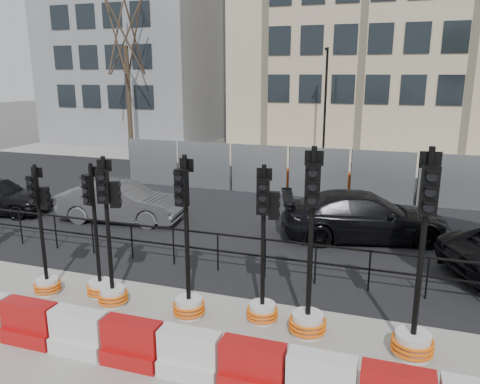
% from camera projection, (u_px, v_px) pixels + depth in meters
% --- Properties ---
extents(ground, '(120.00, 120.00, 0.00)m').
position_uv_depth(ground, '(199.00, 292.00, 10.49)').
color(ground, '#51514C').
rests_on(ground, ground).
extents(sidewalk_near, '(40.00, 6.00, 0.02)m').
position_uv_depth(sidewalk_near, '(127.00, 370.00, 7.72)').
color(sidewalk_near, gray).
rests_on(sidewalk_near, ground).
extents(road, '(40.00, 14.00, 0.03)m').
position_uv_depth(road, '(275.00, 209.00, 16.92)').
color(road, black).
rests_on(road, ground).
extents(sidewalk_far, '(40.00, 4.00, 0.02)m').
position_uv_depth(sidewalk_far, '(316.00, 164.00, 25.21)').
color(sidewalk_far, gray).
rests_on(sidewalk_far, ground).
extents(building_grey, '(11.00, 9.06, 14.00)m').
position_uv_depth(building_grey, '(137.00, 41.00, 33.25)').
color(building_grey, gray).
rests_on(building_grey, ground).
extents(building_cream, '(15.00, 10.06, 18.00)m').
position_uv_depth(building_cream, '(372.00, 0.00, 27.90)').
color(building_cream, beige).
rests_on(building_cream, ground).
extents(kerb_railing, '(18.00, 0.04, 1.00)m').
position_uv_depth(kerb_railing, '(218.00, 245.00, 11.42)').
color(kerb_railing, black).
rests_on(kerb_railing, ground).
extents(heras_fencing, '(14.33, 1.72, 2.00)m').
position_uv_depth(heras_fencing, '(306.00, 176.00, 19.23)').
color(heras_fencing, '#94979C').
rests_on(heras_fencing, ground).
extents(lamp_post_far, '(0.12, 0.56, 6.00)m').
position_uv_depth(lamp_post_far, '(325.00, 105.00, 23.33)').
color(lamp_post_far, black).
rests_on(lamp_post_far, ground).
extents(tree_bare_far, '(2.00, 2.00, 9.00)m').
position_uv_depth(tree_bare_far, '(125.00, 39.00, 26.46)').
color(tree_bare_far, '#473828').
rests_on(tree_bare_far, ground).
extents(barrier_row, '(13.60, 0.50, 0.80)m').
position_uv_depth(barrier_row, '(133.00, 344.00, 7.82)').
color(barrier_row, '#B80E16').
rests_on(barrier_row, ground).
extents(traffic_signal_b, '(0.58, 0.58, 2.93)m').
position_uv_depth(traffic_signal_b, '(45.00, 265.00, 10.24)').
color(traffic_signal_b, white).
rests_on(traffic_signal_b, ground).
extents(traffic_signal_c, '(0.59, 0.59, 2.98)m').
position_uv_depth(traffic_signal_c, '(98.00, 270.00, 10.15)').
color(traffic_signal_c, white).
rests_on(traffic_signal_c, ground).
extents(traffic_signal_d, '(0.63, 0.63, 3.19)m').
position_uv_depth(traffic_signal_d, '(111.00, 272.00, 9.72)').
color(traffic_signal_d, white).
rests_on(traffic_signal_d, ground).
extents(traffic_signal_e, '(0.65, 0.65, 3.31)m').
position_uv_depth(traffic_signal_e, '(188.00, 286.00, 9.26)').
color(traffic_signal_e, white).
rests_on(traffic_signal_e, ground).
extents(traffic_signal_f, '(0.62, 0.62, 3.16)m').
position_uv_depth(traffic_signal_f, '(263.00, 287.00, 9.06)').
color(traffic_signal_f, white).
rests_on(traffic_signal_f, ground).
extents(traffic_signal_g, '(0.70, 0.70, 3.57)m').
position_uv_depth(traffic_signal_g, '(308.00, 299.00, 8.59)').
color(traffic_signal_g, white).
rests_on(traffic_signal_g, ground).
extents(traffic_signal_h, '(0.72, 0.72, 3.67)m').
position_uv_depth(traffic_signal_h, '(415.00, 317.00, 7.91)').
color(traffic_signal_h, white).
rests_on(traffic_signal_h, ground).
extents(car_b, '(2.35, 4.36, 1.33)m').
position_uv_depth(car_b, '(121.00, 202.00, 15.35)').
color(car_b, '#47474B').
rests_on(car_b, ground).
extents(car_c, '(4.43, 5.86, 1.41)m').
position_uv_depth(car_c, '(364.00, 216.00, 13.69)').
color(car_c, black).
rests_on(car_c, ground).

